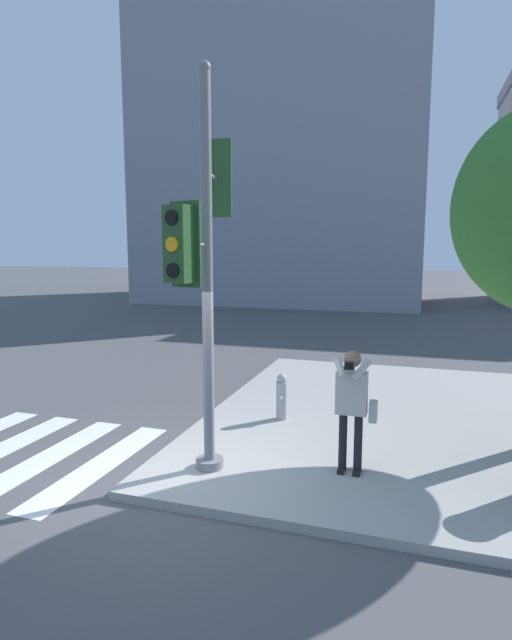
% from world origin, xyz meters
% --- Properties ---
extents(ground_plane, '(160.00, 160.00, 0.00)m').
position_xyz_m(ground_plane, '(0.00, 0.00, 0.00)').
color(ground_plane, '#4C4C4F').
extents(sidewalk_corner, '(8.00, 8.00, 0.12)m').
position_xyz_m(sidewalk_corner, '(3.50, 3.50, 0.06)').
color(sidewalk_corner, '#9E9B96').
rests_on(sidewalk_corner, ground_plane).
extents(traffic_signal_pole, '(0.48, 1.48, 5.19)m').
position_xyz_m(traffic_signal_pole, '(0.37, 0.52, 3.06)').
color(traffic_signal_pole, slate).
rests_on(traffic_signal_pole, sidewalk_corner).
extents(person_photographer, '(0.58, 0.54, 1.63)m').
position_xyz_m(person_photographer, '(2.24, 0.97, 1.09)').
color(person_photographer, black).
rests_on(person_photographer, sidewalk_corner).
extents(fire_hydrant, '(0.19, 0.25, 0.80)m').
position_xyz_m(fire_hydrant, '(0.84, 2.72, 0.52)').
color(fire_hydrant, '#99999E').
rests_on(fire_hydrant, sidewalk_corner).
extents(building_left, '(16.40, 12.88, 20.18)m').
position_xyz_m(building_left, '(-4.79, 26.30, 10.10)').
color(building_left, gray).
rests_on(building_left, ground_plane).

